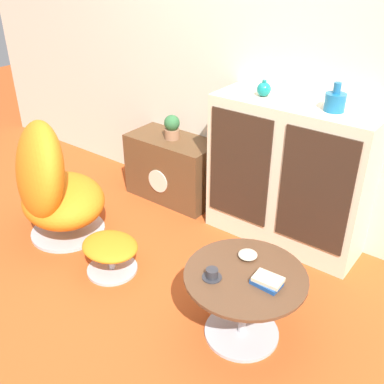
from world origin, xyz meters
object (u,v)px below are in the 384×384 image
(book_stack, at_px, (267,281))
(potted_plant, at_px, (172,127))
(ottoman, at_px, (110,250))
(teacup, at_px, (212,274))
(tv_console, at_px, (173,168))
(vase_inner_left, at_px, (335,101))
(egg_chair, at_px, (52,187))
(coffee_table, at_px, (244,295))
(sideboard, at_px, (287,176))
(bowl, at_px, (248,255))
(vase_leftmost, at_px, (264,89))

(book_stack, bearing_deg, potted_plant, 145.45)
(ottoman, xyz_separation_m, book_stack, (1.11, 0.05, 0.28))
(potted_plant, height_order, teacup, potted_plant)
(tv_console, height_order, vase_inner_left, vase_inner_left)
(egg_chair, relative_size, vase_inner_left, 5.32)
(book_stack, bearing_deg, coffee_table, 178.78)
(sideboard, relative_size, ottoman, 2.83)
(vase_inner_left, height_order, teacup, vase_inner_left)
(tv_console, xyz_separation_m, vase_inner_left, (1.28, 0.00, 0.83))
(bowl, bearing_deg, potted_plant, 145.42)
(vase_leftmost, bearing_deg, vase_inner_left, 0.00)
(egg_chair, xyz_separation_m, ottoman, (0.62, -0.06, -0.24))
(coffee_table, bearing_deg, teacup, -134.73)
(bowl, bearing_deg, book_stack, -34.39)
(vase_leftmost, bearing_deg, sideboard, -0.94)
(tv_console, height_order, vase_leftmost, vase_leftmost)
(egg_chair, height_order, teacup, egg_chair)
(tv_console, height_order, ottoman, tv_console)
(coffee_table, relative_size, book_stack, 4.25)
(ottoman, bearing_deg, book_stack, 2.50)
(coffee_table, height_order, vase_leftmost, vase_leftmost)
(vase_leftmost, xyz_separation_m, vase_inner_left, (0.48, 0.00, 0.01))
(coffee_table, bearing_deg, potted_plant, 143.00)
(ottoman, height_order, potted_plant, potted_plant)
(coffee_table, xyz_separation_m, vase_inner_left, (-0.02, 0.98, 0.81))
(egg_chair, height_order, vase_leftmost, vase_leftmost)
(potted_plant, relative_size, teacup, 1.92)
(ottoman, height_order, bowl, bowl)
(book_stack, bearing_deg, tv_console, 145.47)
(potted_plant, bearing_deg, coffee_table, -37.00)
(coffee_table, bearing_deg, egg_chair, 179.79)
(sideboard, xyz_separation_m, egg_chair, (-1.34, -0.97, -0.11))
(coffee_table, distance_m, potted_plant, 1.66)
(teacup, distance_m, bowl, 0.26)
(coffee_table, height_order, teacup, teacup)
(ottoman, distance_m, vase_leftmost, 1.46)
(vase_leftmost, distance_m, teacup, 1.33)
(tv_console, xyz_separation_m, bowl, (1.23, -0.84, 0.17))
(teacup, height_order, book_stack, teacup)
(tv_console, height_order, book_stack, tv_console)
(vase_leftmost, distance_m, book_stack, 1.33)
(egg_chair, bearing_deg, potted_plant, 72.23)
(vase_leftmost, distance_m, vase_inner_left, 0.48)
(potted_plant, distance_m, teacup, 1.62)
(sideboard, height_order, coffee_table, sideboard)
(egg_chair, relative_size, book_stack, 6.04)
(teacup, bearing_deg, sideboard, 97.24)
(sideboard, xyz_separation_m, book_stack, (0.39, -0.98, -0.07))
(potted_plant, relative_size, book_stack, 1.29)
(teacup, relative_size, book_stack, 0.67)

